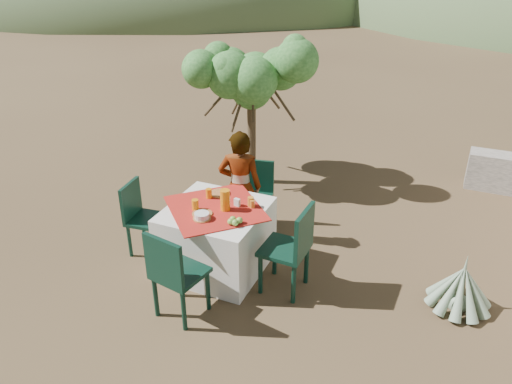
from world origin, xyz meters
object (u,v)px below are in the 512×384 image
Objects in this scene: agave at (461,288)px; juice_pitcher at (225,200)px; table at (217,238)px; chair_near at (174,272)px; chair_right at (292,246)px; chair_left at (141,215)px; chair_far at (256,192)px; person at (240,187)px; shrub_tree at (257,82)px.

juice_pitcher reaches higher than agave.
chair_near is at bearing -88.60° from table.
table is 0.92m from chair_right.
agave is at bearing -143.15° from chair_near.
chair_left is 0.88× the size of chair_right.
chair_far is 3.80× the size of juice_pitcher.
juice_pitcher is at bearing -85.53° from chair_near.
chair_far is 2.59m from agave.
person reaches higher than chair_near.
chair_far is 0.91× the size of chair_near.
juice_pitcher is at bearing 83.85° from person.
chair_near is at bearing -153.59° from agave.
person reaches higher than chair_left.
shrub_tree is (-0.52, 1.23, 1.04)m from chair_far.
juice_pitcher is at bearing -97.27° from chair_far.
chair_right is (0.90, -0.06, 0.17)m from table.
chair_left is at bearing -30.76° from chair_near.
shrub_tree is 2.77× the size of agave.
person is 1.83m from shrub_tree.
chair_right is 0.85m from juice_pitcher.
shrub_tree reaches higher than table.
chair_far is at bearing -138.81° from chair_right.
chair_near reaches higher than chair_left.
chair_far reaches higher than chair_left.
chair_right is 1.18m from person.
juice_pitcher is (0.59, -2.22, -0.64)m from shrub_tree.
chair_far reaches higher than agave.
table is 5.64× the size of juice_pitcher.
shrub_tree reaches higher than chair_near.
shrub_tree is at bearing -18.36° from chair_left.
chair_far is at bearing 165.45° from agave.
agave is (3.01, -1.88, -1.29)m from shrub_tree.
person is 0.69m from juice_pitcher.
table is 0.68× the size of shrub_tree.
chair_right reaches higher than chair_far.
person is 2.62m from agave.
juice_pitcher reaches higher than table.
shrub_tree is (-0.50, 3.13, 0.99)m from chair_near.
chair_near is 1.21m from chair_right.
person reaches higher than agave.
chair_near is (0.02, -0.90, 0.15)m from table.
juice_pitcher is (0.12, 0.01, 0.50)m from table.
chair_near is at bearing -102.13° from chair_far.
chair_left is 1.14m from juice_pitcher.
chair_right is at bearing -59.05° from shrub_tree.
chair_far is 0.45× the size of shrub_tree.
shrub_tree is 2.39m from juice_pitcher.
chair_left is at bearing -177.22° from juice_pitcher.
person reaches higher than table.
agave is 3.01× the size of juice_pitcher.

